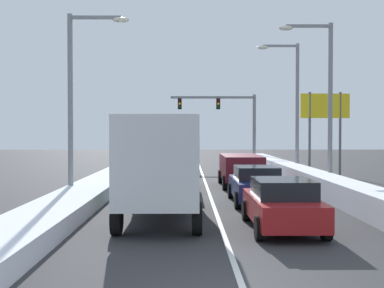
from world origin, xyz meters
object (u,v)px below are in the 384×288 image
Objects in this scene: sedan_charcoal_center_lane_third at (177,166)px; street_lamp_left_mid at (79,88)px; suv_maroon_right_lane_third at (241,167)px; street_lamp_right_near at (323,91)px; street_lamp_right_mid at (292,98)px; suv_white_center_lane_second at (173,170)px; traffic_light_gantry at (228,114)px; sedan_red_right_lane_nearest at (282,204)px; box_truck_center_lane_nearest at (161,162)px; roadside_sign_right at (325,115)px; sedan_navy_right_lane_second at (256,185)px.

street_lamp_left_mid is (-4.07, -9.98, 4.02)m from sedan_charcoal_center_lane_third.
street_lamp_right_near reaches higher than suv_maroon_right_lane_third.
street_lamp_right_near is at bearing -89.79° from street_lamp_right_mid.
suv_white_center_lane_second is 1.09× the size of sedan_charcoal_center_lane_third.
street_lamp_left_mid is (-8.29, -22.77, 0.29)m from traffic_light_gantry.
sedan_red_right_lane_nearest is at bearing -91.52° from traffic_light_gantry.
street_lamp_right_mid reaches higher than box_truck_center_lane_nearest.
street_lamp_left_mid is (-11.33, -2.79, -0.12)m from street_lamp_right_near.
sedan_red_right_lane_nearest is 17.39m from sedan_charcoal_center_lane_third.
street_lamp_right_mid reaches higher than sedan_charcoal_center_lane_third.
traffic_light_gantry is 0.89× the size of street_lamp_right_mid.
street_lamp_left_mid is at bearing 136.66° from sedan_red_right_lane_nearest.
roadside_sign_right reaches higher than sedan_red_right_lane_nearest.
street_lamp_right_mid reaches higher than street_lamp_right_near.
street_lamp_right_near reaches higher than traffic_light_gantry.
sedan_navy_right_lane_second is at bearing -116.31° from roadside_sign_right.
traffic_light_gantry reaches higher than sedan_red_right_lane_nearest.
sedan_navy_right_lane_second is 1.00× the size of sedan_charcoal_center_lane_third.
street_lamp_right_near is (3.84, 9.86, 4.15)m from sedan_red_right_lane_nearest.
suv_white_center_lane_second is 0.61× the size of street_lamp_left_mid.
street_lamp_right_near is 7.27m from street_lamp_right_mid.
suv_maroon_right_lane_third is 5.80m from street_lamp_right_near.
traffic_light_gantry is at bearing 103.36° from street_lamp_right_mid.
sedan_red_right_lane_nearest is 18.07m from street_lamp_right_mid.
sedan_red_right_lane_nearest is at bearing -78.64° from sedan_charcoal_center_lane_third.
traffic_light_gantry is at bearing 88.48° from sedan_red_right_lane_nearest.
suv_white_center_lane_second is 0.65× the size of traffic_light_gantry.
suv_maroon_right_lane_third is (0.05, 6.31, 0.25)m from sedan_navy_right_lane_second.
street_lamp_left_mid reaches higher than sedan_red_right_lane_nearest.
roadside_sign_right is at bearing 59.03° from box_truck_center_lane_nearest.
traffic_light_gantry reaches higher than suv_white_center_lane_second.
sedan_red_right_lane_nearest is 30.08m from traffic_light_gantry.
suv_white_center_lane_second is 12.97m from roadside_sign_right.
street_lamp_right_mid reaches higher than suv_maroon_right_lane_third.
roadside_sign_right is (9.62, 1.07, 3.25)m from sedan_charcoal_center_lane_third.
street_lamp_right_mid reaches higher than traffic_light_gantry.
street_lamp_right_mid is 1.06× the size of street_lamp_left_mid.
roadside_sign_right is (2.39, 0.99, -1.03)m from street_lamp_right_mid.
suv_white_center_lane_second is at bearing -153.64° from suv_maroon_right_lane_third.
suv_maroon_right_lane_third is at bearing -134.56° from roadside_sign_right.
sedan_red_right_lane_nearest and sedan_charcoal_center_lane_third have the same top height.
suv_white_center_lane_second is 6.97m from sedan_charcoal_center_lane_third.
sedan_red_right_lane_nearest is 11.37m from street_lamp_right_near.
sedan_navy_right_lane_second is 7.12m from street_lamp_right_near.
box_truck_center_lane_nearest is 0.88× the size of street_lamp_right_near.
sedan_navy_right_lane_second is 12.00m from sedan_charcoal_center_lane_third.
box_truck_center_lane_nearest is (-3.66, 1.70, 1.14)m from sedan_red_right_lane_nearest.
box_truck_center_lane_nearest is at bearing -54.50° from street_lamp_left_mid.
suv_maroon_right_lane_third is at bearing 89.56° from sedan_navy_right_lane_second.
box_truck_center_lane_nearest is 1.47× the size of suv_white_center_lane_second.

